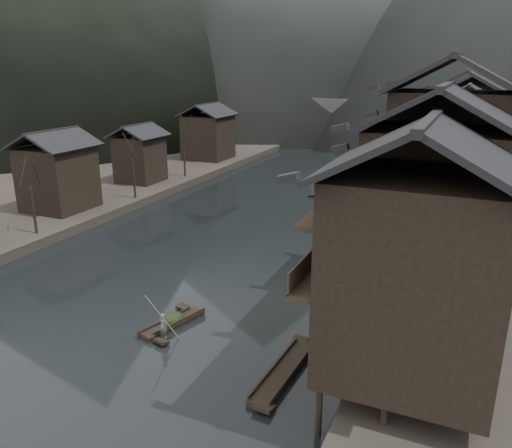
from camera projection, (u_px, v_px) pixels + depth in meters
The scene contains 12 objects.
water at pixel (174, 287), 36.64m from camera, with size 300.00×300.00×0.00m, color black.
left_bank at pixel (128, 156), 84.76m from camera, with size 40.00×200.00×1.20m, color #2D2823.
stilt_houses at pixel (455, 144), 43.60m from camera, with size 9.00×67.60×16.41m.
left_houses at pixel (119, 150), 60.31m from camera, with size 8.10×53.20×8.73m.
bare_trees at pixel (108, 154), 53.33m from camera, with size 3.90×42.25×7.81m.
moored_sampans at pixel (398, 210), 55.03m from camera, with size 3.33×72.67×0.47m.
midriver_boats at pixel (342, 166), 78.51m from camera, with size 6.15×35.87×0.45m.
stone_bridge at pixel (375, 120), 97.66m from camera, with size 40.00×6.00×9.00m.
hero_sampan at pixel (173, 323), 31.12m from camera, with size 2.21×4.99×0.43m.
cargo_heap at pixel (173, 313), 31.16m from camera, with size 1.09×1.43×0.65m, color black.
boatman at pixel (163, 322), 29.17m from camera, with size 0.58×0.38×1.58m, color slate.
bamboo_pole at pixel (163, 280), 28.25m from camera, with size 0.06×0.06×4.45m, color #8C7A51.
Camera 1 is at (19.07, -28.11, 15.67)m, focal length 35.00 mm.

